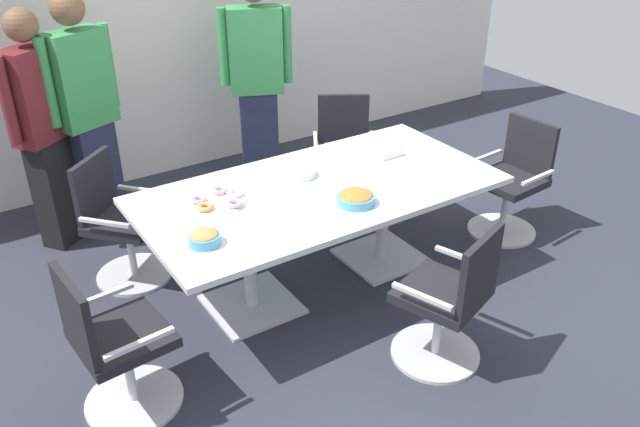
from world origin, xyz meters
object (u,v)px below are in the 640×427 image
conference_table (320,204)px  office_chair_4 (344,157)px  office_chair_2 (449,304)px  office_chair_3 (512,185)px  office_chair_0 (120,226)px  snack_bowl_cookies (204,237)px  office_chair_1 (115,349)px  snack_bowl_pretzels (356,198)px  person_standing_0 (43,128)px  person_standing_2 (257,81)px  donut_platter (218,200)px  plate_stack (300,173)px  napkin_pile (385,150)px  person_standing_1 (86,113)px

conference_table → office_chair_4: 1.30m
office_chair_2 → office_chair_3: size_ratio=1.00×
office_chair_0 → snack_bowl_cookies: size_ratio=4.99×
office_chair_1 → snack_bowl_pretzels: bearing=88.6°
person_standing_0 → snack_bowl_cookies: size_ratio=9.85×
office_chair_0 → snack_bowl_cookies: (0.19, -1.07, 0.39)m
person_standing_2 → snack_bowl_cookies: 2.27m
donut_platter → snack_bowl_pretzels: bearing=-34.0°
office_chair_0 → donut_platter: size_ratio=2.60×
office_chair_2 → person_standing_0: bearing=101.0°
office_chair_0 → person_standing_0: (-0.24, 0.75, 0.54)m
office_chair_3 → plate_stack: 1.78m
office_chair_4 → donut_platter: size_ratio=2.60×
office_chair_2 → donut_platter: bearing=104.3°
snack_bowl_pretzels → office_chair_4: bearing=57.6°
snack_bowl_cookies → conference_table: bearing=14.5°
person_standing_0 → office_chair_3: bearing=112.6°
office_chair_1 → plate_stack: office_chair_1 is taller
office_chair_0 → person_standing_0: 0.96m
person_standing_2 → office_chair_4: bearing=150.8°
plate_stack → napkin_pile: napkin_pile is taller
conference_table → person_standing_2: (0.39, 1.58, 0.37)m
office_chair_0 → office_chair_2: bearing=82.3°
conference_table → office_chair_4: (0.87, 0.95, -0.22)m
office_chair_2 → person_standing_0: size_ratio=0.51×
snack_bowl_pretzels → person_standing_0: bearing=127.1°
office_chair_4 → plate_stack: bearing=71.2°
office_chair_2 → napkin_pile: size_ratio=4.74×
office_chair_1 → donut_platter: bearing=117.9°
office_chair_2 → person_standing_2: bearing=66.3°
conference_table → office_chair_3: bearing=-7.6°
conference_table → donut_platter: 0.69m
snack_bowl_cookies → office_chair_3: bearing=0.4°
person_standing_1 → office_chair_0: bearing=62.0°
donut_platter → plate_stack: 0.63m
person_standing_0 → plate_stack: 1.92m
office_chair_0 → office_chair_1: size_ratio=1.00×
person_standing_0 → person_standing_1: size_ratio=0.96×
conference_table → plate_stack: 0.26m
person_standing_1 → person_standing_0: bearing=-17.6°
office_chair_4 → snack_bowl_cookies: size_ratio=4.99×
person_standing_2 → plate_stack: (-0.42, -1.37, -0.22)m
office_chair_3 → office_chair_4: 1.42m
office_chair_2 → snack_bowl_pretzels: office_chair_2 is taller
person_standing_1 → plate_stack: person_standing_1 is taller
office_chair_0 → person_standing_1: person_standing_1 is taller
donut_platter → napkin_pile: size_ratio=1.83×
office_chair_1 → office_chair_0: bearing=155.5°
office_chair_4 → person_standing_0: (-2.24, 0.63, 0.54)m
conference_table → person_standing_1: (-1.05, 1.61, 0.36)m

